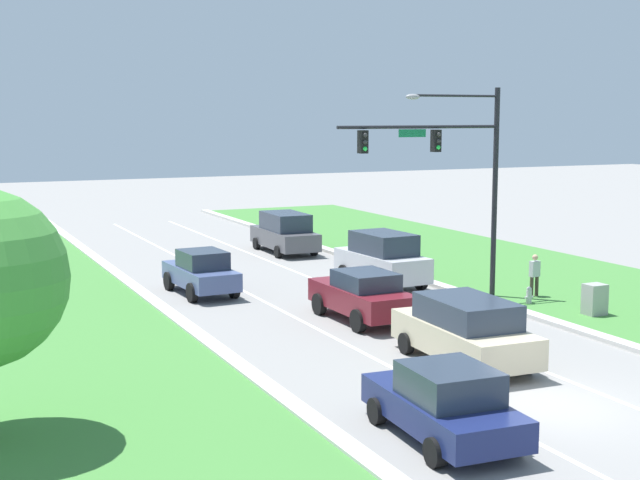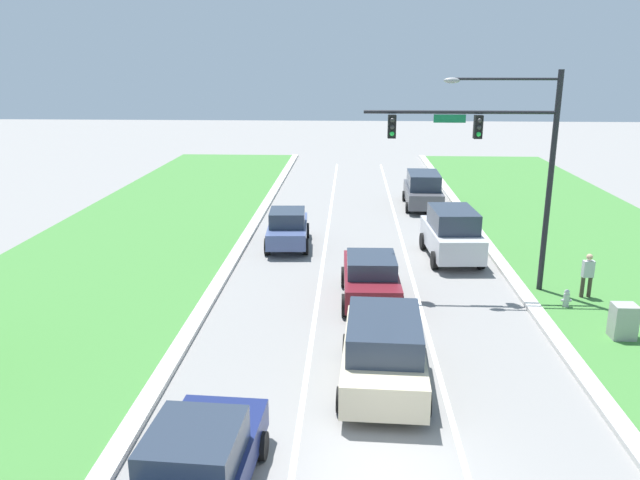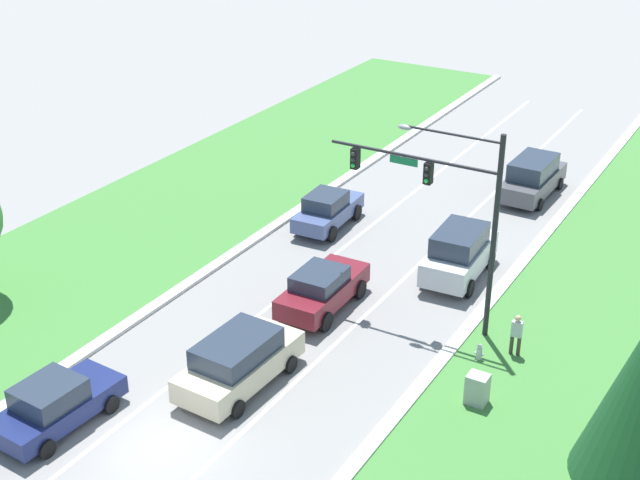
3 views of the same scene
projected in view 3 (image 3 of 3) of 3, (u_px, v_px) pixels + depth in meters
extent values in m
plane|color=gray|center=(160.00, 446.00, 27.52)|extent=(160.00, 160.00, 0.00)
cube|color=beige|center=(29.00, 390.00, 30.06)|extent=(0.50, 90.00, 0.15)
cube|color=white|center=(116.00, 428.00, 28.34)|extent=(0.14, 81.00, 0.01)
cube|color=white|center=(207.00, 466.00, 26.70)|extent=(0.14, 81.00, 0.01)
cylinder|color=black|center=(494.00, 241.00, 31.53)|extent=(0.20, 0.20, 7.93)
cylinder|color=black|center=(412.00, 157.00, 31.92)|extent=(6.60, 0.12, 0.12)
cube|color=#147042|center=(404.00, 161.00, 32.16)|extent=(1.10, 0.04, 0.28)
cylinder|color=black|center=(453.00, 134.00, 30.75)|extent=(3.63, 0.09, 0.09)
ellipsoid|color=gray|center=(405.00, 127.00, 31.60)|extent=(0.56, 0.28, 0.20)
cube|color=black|center=(428.00, 173.00, 31.84)|extent=(0.28, 0.32, 0.80)
sphere|color=#2D2D2D|center=(427.00, 169.00, 31.60)|extent=(0.16, 0.16, 0.16)
sphere|color=#2D2D2D|center=(426.00, 175.00, 31.70)|extent=(0.16, 0.16, 0.16)
sphere|color=#23D647|center=(426.00, 181.00, 31.81)|extent=(0.16, 0.16, 0.16)
cube|color=black|center=(355.00, 158.00, 33.19)|extent=(0.28, 0.32, 0.80)
sphere|color=#2D2D2D|center=(353.00, 154.00, 32.95)|extent=(0.16, 0.16, 0.16)
sphere|color=#2D2D2D|center=(353.00, 160.00, 33.06)|extent=(0.16, 0.16, 0.16)
sphere|color=#23D647|center=(353.00, 166.00, 33.16)|extent=(0.16, 0.16, 0.16)
cube|color=silver|center=(459.00, 258.00, 37.10)|extent=(2.19, 4.65, 0.99)
cube|color=#283342|center=(460.00, 239.00, 36.60)|extent=(1.90, 2.83, 0.85)
cylinder|color=black|center=(490.00, 260.00, 38.05)|extent=(0.28, 0.76, 0.75)
cylinder|color=black|center=(448.00, 250.00, 38.83)|extent=(0.28, 0.76, 0.75)
cylinder|color=black|center=(469.00, 288.00, 35.80)|extent=(0.28, 0.76, 0.75)
cylinder|color=black|center=(425.00, 278.00, 36.58)|extent=(0.28, 0.76, 0.75)
cube|color=beige|center=(240.00, 366.00, 30.19)|extent=(2.25, 4.99, 0.85)
cube|color=#283342|center=(237.00, 348.00, 29.76)|extent=(1.97, 3.02, 0.72)
cylinder|color=black|center=(290.00, 364.00, 31.04)|extent=(0.26, 0.64, 0.63)
cylinder|color=black|center=(244.00, 347.00, 32.02)|extent=(0.26, 0.64, 0.63)
cylinder|color=black|center=(237.00, 409.00, 28.74)|extent=(0.26, 0.64, 0.63)
cylinder|color=black|center=(189.00, 389.00, 29.72)|extent=(0.26, 0.64, 0.63)
cube|color=navy|center=(58.00, 407.00, 28.29)|extent=(2.11, 4.42, 0.65)
cube|color=#283342|center=(49.00, 394.00, 27.80)|extent=(1.80, 2.04, 0.71)
cylinder|color=black|center=(111.00, 404.00, 28.97)|extent=(0.27, 0.62, 0.61)
cylinder|color=black|center=(71.00, 386.00, 29.89)|extent=(0.27, 0.62, 0.61)
cylinder|color=black|center=(46.00, 449.00, 26.97)|extent=(0.27, 0.62, 0.61)
cylinder|color=black|center=(6.00, 427.00, 27.88)|extent=(0.27, 0.62, 0.61)
cube|color=#4C4C51|center=(532.00, 182.00, 44.94)|extent=(2.03, 5.09, 0.85)
cube|color=#283342|center=(533.00, 167.00, 44.46)|extent=(1.79, 3.07, 0.88)
cylinder|color=black|center=(559.00, 184.00, 45.88)|extent=(0.25, 0.62, 0.61)
cylinder|color=black|center=(524.00, 176.00, 46.77)|extent=(0.25, 0.62, 0.61)
cylinder|color=black|center=(539.00, 204.00, 43.48)|extent=(0.25, 0.62, 0.61)
cylinder|color=black|center=(503.00, 197.00, 44.37)|extent=(0.25, 0.62, 0.61)
cube|color=maroon|center=(323.00, 291.00, 34.82)|extent=(1.94, 4.63, 0.78)
cube|color=#283342|center=(319.00, 278.00, 34.30)|extent=(1.70, 2.10, 0.57)
cylinder|color=black|center=(360.00, 289.00, 35.71)|extent=(0.26, 0.76, 0.76)
cylinder|color=black|center=(321.00, 279.00, 36.50)|extent=(0.26, 0.76, 0.76)
cylinder|color=black|center=(325.00, 321.00, 33.47)|extent=(0.26, 0.76, 0.76)
cylinder|color=black|center=(284.00, 310.00, 34.27)|extent=(0.26, 0.76, 0.76)
cube|color=#475684|center=(328.00, 212.00, 41.63)|extent=(1.95, 4.40, 0.70)
cube|color=#283342|center=(326.00, 201.00, 41.12)|extent=(1.65, 2.02, 0.68)
cylinder|color=black|center=(357.00, 212.00, 42.50)|extent=(0.28, 0.75, 0.74)
cylinder|color=black|center=(325.00, 206.00, 43.19)|extent=(0.28, 0.75, 0.74)
cylinder|color=black|center=(331.00, 234.00, 40.37)|extent=(0.28, 0.75, 0.74)
cylinder|color=black|center=(299.00, 226.00, 41.06)|extent=(0.28, 0.75, 0.74)
cube|color=#9E9E99|center=(477.00, 390.00, 29.21)|extent=(0.70, 0.60, 1.15)
cylinder|color=#42382D|center=(511.00, 345.00, 31.93)|extent=(0.14, 0.14, 0.84)
cylinder|color=#42382D|center=(519.00, 347.00, 31.82)|extent=(0.14, 0.14, 0.84)
cube|color=#B7B7BC|center=(517.00, 329.00, 31.56)|extent=(0.40, 0.25, 0.60)
sphere|color=tan|center=(518.00, 318.00, 31.37)|extent=(0.22, 0.22, 0.22)
cylinder|color=#B7B7BC|center=(479.00, 354.00, 31.65)|extent=(0.20, 0.20, 0.55)
sphere|color=#B7B7BC|center=(480.00, 346.00, 31.50)|extent=(0.18, 0.18, 0.18)
cylinder|color=#B7B7BC|center=(476.00, 353.00, 31.69)|extent=(0.10, 0.09, 0.09)
cylinder|color=#B7B7BC|center=(482.00, 355.00, 31.58)|extent=(0.10, 0.09, 0.09)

